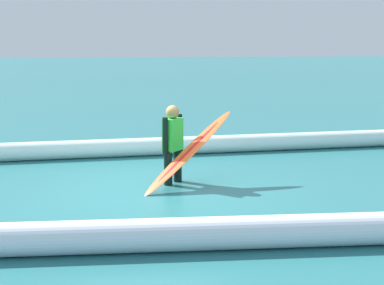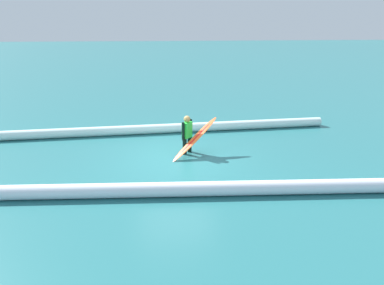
{
  "view_description": "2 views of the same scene",
  "coord_description": "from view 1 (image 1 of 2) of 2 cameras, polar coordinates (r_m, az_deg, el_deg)",
  "views": [
    {
      "loc": [
        0.52,
        8.89,
        2.4
      ],
      "look_at": [
        -0.63,
        0.36,
        0.84
      ],
      "focal_mm": 54.62,
      "sensor_mm": 36.0,
      "label": 1
    },
    {
      "loc": [
        0.38,
        10.95,
        4.36
      ],
      "look_at": [
        -0.47,
        0.97,
        0.88
      ],
      "focal_mm": 33.88,
      "sensor_mm": 36.0,
      "label": 2
    }
  ],
  "objects": [
    {
      "name": "ground_plane",
      "position": [
        9.23,
        -4.21,
        -4.82
      ],
      "size": [
        123.65,
        123.65,
        0.0
      ],
      "primitive_type": "plane",
      "color": "#276E72"
    },
    {
      "name": "surfer",
      "position": [
        9.59,
        -1.89,
        0.2
      ],
      "size": [
        0.37,
        0.5,
        1.3
      ],
      "rotation": [
        0.0,
        0.0,
        0.87
      ],
      "color": "black",
      "rests_on": "ground_plane"
    },
    {
      "name": "surfboard",
      "position": [
        9.44,
        -0.24,
        -0.87
      ],
      "size": [
        1.7,
        1.32,
        1.17
      ],
      "color": "#E55926",
      "rests_on": "ground_plane"
    },
    {
      "name": "wave_crest_foreground",
      "position": [
        11.89,
        -11.15,
        -0.67
      ],
      "size": [
        15.05,
        1.42,
        0.37
      ],
      "primitive_type": "cylinder",
      "rotation": [
        0.0,
        1.57,
        0.07
      ],
      "color": "white",
      "rests_on": "ground_plane"
    },
    {
      "name": "wave_crest_midground",
      "position": [
        6.69,
        -7.23,
        -9.07
      ],
      "size": [
        17.19,
        1.11,
        0.38
      ],
      "primitive_type": "cylinder",
      "rotation": [
        0.0,
        1.57,
        -0.04
      ],
      "color": "white",
      "rests_on": "ground_plane"
    }
  ]
}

